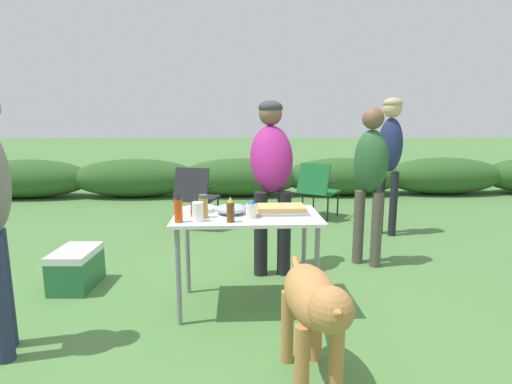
% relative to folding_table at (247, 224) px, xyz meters
% --- Properties ---
extents(ground_plane, '(60.00, 60.00, 0.00)m').
position_rel_folding_table_xyz_m(ground_plane, '(0.00, 0.00, -0.66)').
color(ground_plane, '#4C7A3D').
extents(shrub_hedge, '(14.40, 0.90, 0.72)m').
position_rel_folding_table_xyz_m(shrub_hedge, '(0.00, 4.66, -0.30)').
color(shrub_hedge, '#2D5623').
rests_on(shrub_hedge, ground).
extents(folding_table, '(1.10, 0.64, 0.74)m').
position_rel_folding_table_xyz_m(folding_table, '(0.00, 0.00, 0.00)').
color(folding_table, silver).
rests_on(folding_table, ground).
extents(food_tray, '(0.41, 0.27, 0.06)m').
position_rel_folding_table_xyz_m(food_tray, '(0.27, 0.05, 0.10)').
color(food_tray, '#9E9EA3').
rests_on(food_tray, folding_table).
extents(plate_stack, '(0.23, 0.23, 0.03)m').
position_rel_folding_table_xyz_m(plate_stack, '(-0.36, 0.13, 0.09)').
color(plate_stack, white).
rests_on(plate_stack, folding_table).
extents(mixing_bowl, '(0.23, 0.23, 0.08)m').
position_rel_folding_table_xyz_m(mixing_bowl, '(-0.12, 0.03, 0.11)').
color(mixing_bowl, '#99B2CC').
rests_on(mixing_bowl, folding_table).
extents(paper_cup_stack, '(0.08, 0.08, 0.14)m').
position_rel_folding_table_xyz_m(paper_cup_stack, '(-0.35, -0.19, 0.15)').
color(paper_cup_stack, white).
rests_on(paper_cup_stack, folding_table).
extents(mayo_bottle, '(0.08, 0.08, 0.14)m').
position_rel_folding_table_xyz_m(mayo_bottle, '(0.03, -0.11, 0.14)').
color(mayo_bottle, silver).
rests_on(mayo_bottle, folding_table).
extents(hot_sauce_bottle, '(0.06, 0.06, 0.21)m').
position_rel_folding_table_xyz_m(hot_sauce_bottle, '(-0.48, -0.21, 0.18)').
color(hot_sauce_bottle, '#CC4214').
rests_on(hot_sauce_bottle, folding_table).
extents(beer_bottle, '(0.06, 0.06, 0.18)m').
position_rel_folding_table_xyz_m(beer_bottle, '(-0.12, -0.22, 0.16)').
color(beer_bottle, brown).
rests_on(beer_bottle, folding_table).
extents(spice_jar, '(0.07, 0.07, 0.17)m').
position_rel_folding_table_xyz_m(spice_jar, '(-0.32, -0.09, 0.16)').
color(spice_jar, '#B2893D').
rests_on(spice_jar, folding_table).
extents(bbq_sauce_bottle, '(0.06, 0.06, 0.13)m').
position_rel_folding_table_xyz_m(bbq_sauce_bottle, '(-0.39, -0.03, 0.14)').
color(bbq_sauce_bottle, '#562314').
rests_on(bbq_sauce_bottle, folding_table).
extents(standing_person_with_beanie, '(0.41, 0.51, 1.63)m').
position_rel_folding_table_xyz_m(standing_person_with_beanie, '(0.25, 0.76, 0.34)').
color(standing_person_with_beanie, black).
rests_on(standing_person_with_beanie, ground).
extents(standing_person_in_olive_jacket, '(0.41, 0.39, 1.56)m').
position_rel_folding_table_xyz_m(standing_person_in_olive_jacket, '(1.23, 0.86, 0.28)').
color(standing_person_in_olive_jacket, '#4C473D').
rests_on(standing_person_in_olive_jacket, ground).
extents(standing_person_in_dark_puffer, '(0.37, 0.36, 1.71)m').
position_rel_folding_table_xyz_m(standing_person_in_dark_puffer, '(1.82, 1.91, 0.45)').
color(standing_person_in_dark_puffer, black).
rests_on(standing_person_in_dark_puffer, ground).
extents(dog, '(0.31, 0.98, 0.72)m').
position_rel_folding_table_xyz_m(dog, '(0.32, -1.00, -0.18)').
color(dog, '#B27A42').
rests_on(dog, ground).
extents(camp_chair_green_behind_table, '(0.61, 0.69, 0.83)m').
position_rel_folding_table_xyz_m(camp_chair_green_behind_table, '(-0.62, 2.37, -0.20)').
color(camp_chair_green_behind_table, '#232328').
rests_on(camp_chair_green_behind_table, ground).
extents(camp_chair_near_hedge, '(0.71, 0.75, 0.83)m').
position_rel_folding_table_xyz_m(camp_chair_near_hedge, '(1.12, 2.79, -0.20)').
color(camp_chair_near_hedge, '#19602D').
rests_on(camp_chair_near_hedge, ground).
extents(cooler_box, '(0.35, 0.50, 0.34)m').
position_rel_folding_table_xyz_m(cooler_box, '(-1.48, 0.43, -0.49)').
color(cooler_box, '#286B3D').
rests_on(cooler_box, ground).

